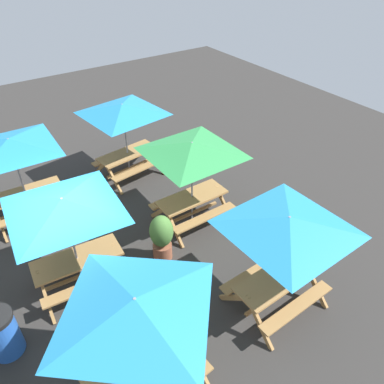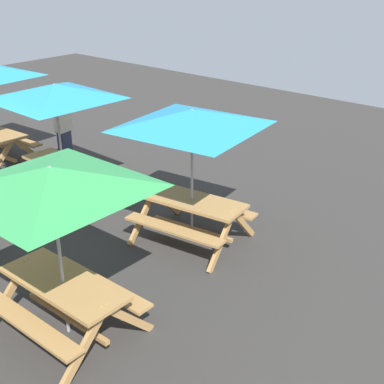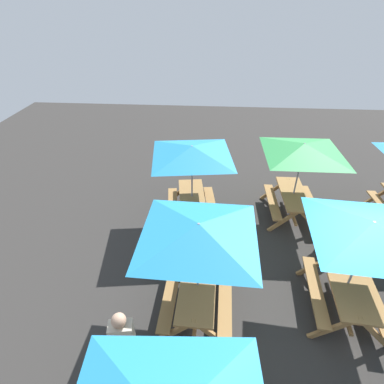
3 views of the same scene
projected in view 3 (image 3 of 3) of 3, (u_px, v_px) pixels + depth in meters
ground_plane at (331, 312)px, 6.19m from camera, size 27.01×27.01×0.00m
picnic_table_1 at (192, 157)px, 7.72m from camera, size 2.80×2.80×2.34m
picnic_table_2 at (302, 154)px, 7.84m from camera, size 2.83×2.83×2.34m
picnic_table_3 at (199, 238)px, 5.16m from camera, size 2.83×2.83×2.34m
picnic_table_7 at (369, 236)px, 5.20m from camera, size 2.82×2.82×2.34m
potted_plant_0 at (334, 227)px, 7.44m from camera, size 0.54×0.54×1.21m
person_standing at (124, 346)px, 4.69m from camera, size 0.28×0.39×1.67m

